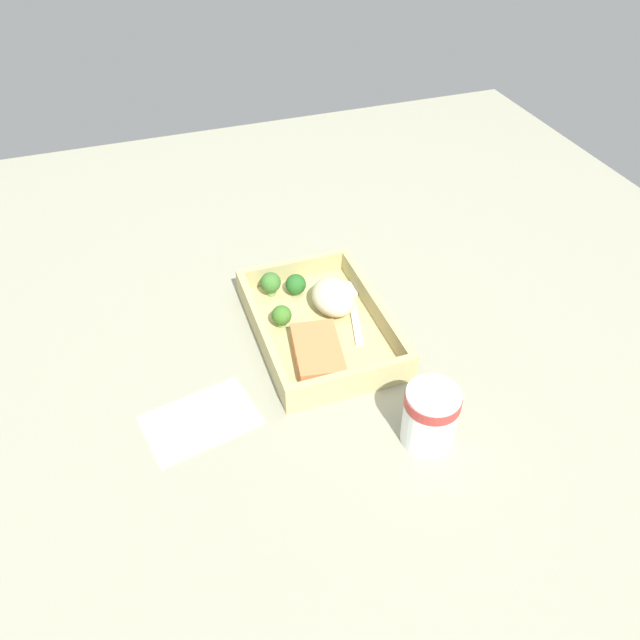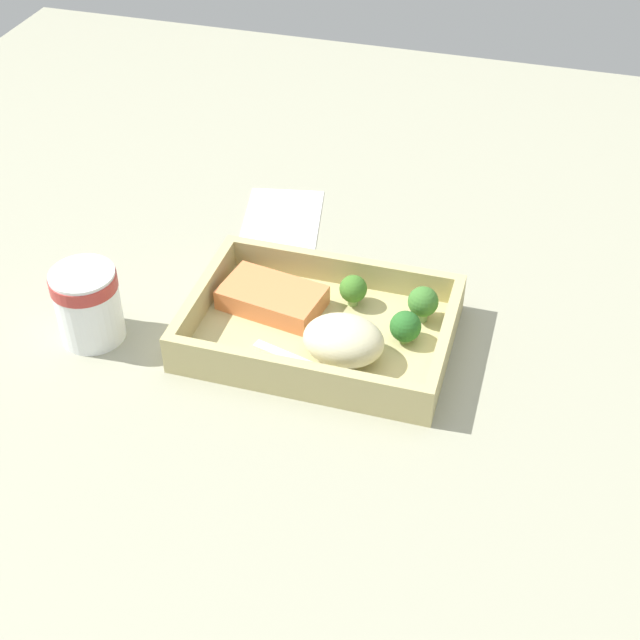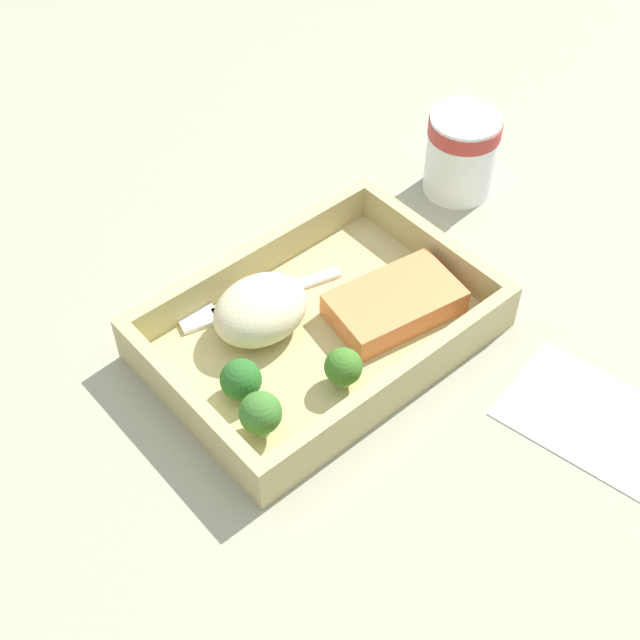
# 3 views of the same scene
# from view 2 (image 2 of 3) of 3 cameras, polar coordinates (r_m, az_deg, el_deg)

# --- Properties ---
(ground_plane) EXTENTS (1.60, 1.60, 0.02)m
(ground_plane) POSITION_cam_2_polar(r_m,az_deg,el_deg) (1.00, 0.00, -1.63)
(ground_plane) COLOR gray
(takeout_tray) EXTENTS (0.29, 0.20, 0.01)m
(takeout_tray) POSITION_cam_2_polar(r_m,az_deg,el_deg) (0.99, 0.00, -0.94)
(takeout_tray) COLOR tan
(takeout_tray) RESTS_ON ground_plane
(tray_rim) EXTENTS (0.29, 0.20, 0.03)m
(tray_rim) POSITION_cam_2_polar(r_m,az_deg,el_deg) (0.97, 0.00, 0.11)
(tray_rim) COLOR tan
(tray_rim) RESTS_ON takeout_tray
(salmon_fillet) EXTENTS (0.12, 0.08, 0.02)m
(salmon_fillet) POSITION_cam_2_polar(r_m,az_deg,el_deg) (1.01, -3.08, 1.44)
(salmon_fillet) COLOR #EB8149
(salmon_fillet) RESTS_ON takeout_tray
(mashed_potatoes) EXTENTS (0.09, 0.07, 0.05)m
(mashed_potatoes) POSITION_cam_2_polar(r_m,az_deg,el_deg) (0.93, 1.52, -1.31)
(mashed_potatoes) COLOR beige
(mashed_potatoes) RESTS_ON takeout_tray
(broccoli_floret_1) EXTENTS (0.03, 0.03, 0.04)m
(broccoli_floret_1) POSITION_cam_2_polar(r_m,az_deg,el_deg) (0.99, 6.61, 1.13)
(broccoli_floret_1) COLOR #749A5D
(broccoli_floret_1) RESTS_ON takeout_tray
(broccoli_floret_2) EXTENTS (0.03, 0.03, 0.04)m
(broccoli_floret_2) POSITION_cam_2_polar(r_m,az_deg,el_deg) (1.01, 2.14, 1.97)
(broccoli_floret_2) COLOR #82A45A
(broccoli_floret_2) RESTS_ON takeout_tray
(broccoli_floret_3) EXTENTS (0.03, 0.03, 0.04)m
(broccoli_floret_3) POSITION_cam_2_polar(r_m,az_deg,el_deg) (0.96, 5.49, -0.44)
(broccoli_floret_3) COLOR #759751
(broccoli_floret_3) RESTS_ON takeout_tray
(fork) EXTENTS (0.16, 0.06, 0.00)m
(fork) POSITION_cam_2_polar(r_m,az_deg,el_deg) (0.93, 0.24, -3.39)
(fork) COLOR white
(fork) RESTS_ON takeout_tray
(paper_cup) EXTENTS (0.07, 0.07, 0.09)m
(paper_cup) POSITION_cam_2_polar(r_m,az_deg,el_deg) (1.00, -14.67, 1.16)
(paper_cup) COLOR white
(paper_cup) RESTS_ON ground_plane
(receipt_slip) EXTENTS (0.13, 0.17, 0.00)m
(receipt_slip) POSITION_cam_2_polar(r_m,az_deg,el_deg) (1.18, -2.45, 6.44)
(receipt_slip) COLOR white
(receipt_slip) RESTS_ON ground_plane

